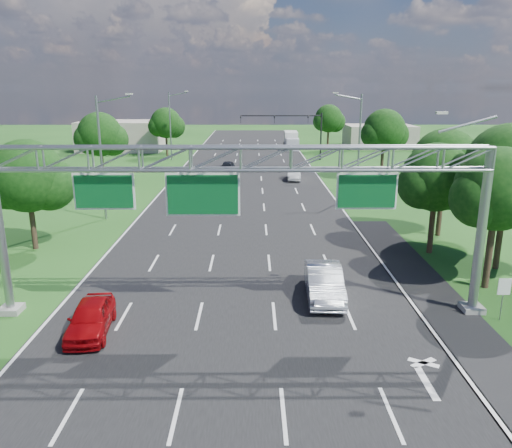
{
  "coord_description": "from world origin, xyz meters",
  "views": [
    {
      "loc": [
        0.79,
        -10.37,
        10.56
      ],
      "look_at": [
        0.95,
        15.74,
        3.42
      ],
      "focal_mm": 35.0,
      "sensor_mm": 36.0,
      "label": 1
    }
  ],
  "objects_px": {
    "regulatory_sign": "(504,290)",
    "red_coupe": "(91,318)",
    "sign_gantry": "(243,172)",
    "silver_sedan": "(324,282)",
    "traffic_signal": "(298,125)",
    "box_truck": "(291,141)"
  },
  "relations": [
    {
      "from": "sign_gantry",
      "to": "red_coupe",
      "type": "distance_m",
      "value": 9.38
    },
    {
      "from": "sign_gantry",
      "to": "traffic_signal",
      "type": "distance_m",
      "value": 53.51
    },
    {
      "from": "sign_gantry",
      "to": "red_coupe",
      "type": "height_order",
      "value": "sign_gantry"
    },
    {
      "from": "traffic_signal",
      "to": "box_truck",
      "type": "distance_m",
      "value": 15.41
    },
    {
      "from": "box_truck",
      "to": "silver_sedan",
      "type": "bearing_deg",
      "value": -90.86
    },
    {
      "from": "traffic_signal",
      "to": "silver_sedan",
      "type": "height_order",
      "value": "traffic_signal"
    },
    {
      "from": "red_coupe",
      "to": "silver_sedan",
      "type": "relative_size",
      "value": 0.83
    },
    {
      "from": "red_coupe",
      "to": "box_truck",
      "type": "distance_m",
      "value": 71.48
    },
    {
      "from": "traffic_signal",
      "to": "sign_gantry",
      "type": "bearing_deg",
      "value": -97.68
    },
    {
      "from": "regulatory_sign",
      "to": "red_coupe",
      "type": "relative_size",
      "value": 0.49
    },
    {
      "from": "regulatory_sign",
      "to": "box_truck",
      "type": "distance_m",
      "value": 69.13
    },
    {
      "from": "sign_gantry",
      "to": "regulatory_sign",
      "type": "bearing_deg",
      "value": -4.83
    },
    {
      "from": "traffic_signal",
      "to": "silver_sedan",
      "type": "bearing_deg",
      "value": -93.35
    },
    {
      "from": "sign_gantry",
      "to": "box_truck",
      "type": "xyz_separation_m",
      "value": [
        7.38,
        67.95,
        -5.46
      ]
    },
    {
      "from": "red_coupe",
      "to": "silver_sedan",
      "type": "distance_m",
      "value": 11.55
    },
    {
      "from": "red_coupe",
      "to": "silver_sedan",
      "type": "xyz_separation_m",
      "value": [
        10.89,
        3.84,
        0.12
      ]
    },
    {
      "from": "silver_sedan",
      "to": "box_truck",
      "type": "distance_m",
      "value": 66.32
    },
    {
      "from": "silver_sedan",
      "to": "sign_gantry",
      "type": "bearing_deg",
      "value": -155.25
    },
    {
      "from": "silver_sedan",
      "to": "regulatory_sign",
      "type": "bearing_deg",
      "value": -16.79
    },
    {
      "from": "sign_gantry",
      "to": "box_truck",
      "type": "distance_m",
      "value": 68.57
    },
    {
      "from": "traffic_signal",
      "to": "red_coupe",
      "type": "relative_size",
      "value": 2.86
    },
    {
      "from": "sign_gantry",
      "to": "silver_sedan",
      "type": "relative_size",
      "value": 4.59
    }
  ]
}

